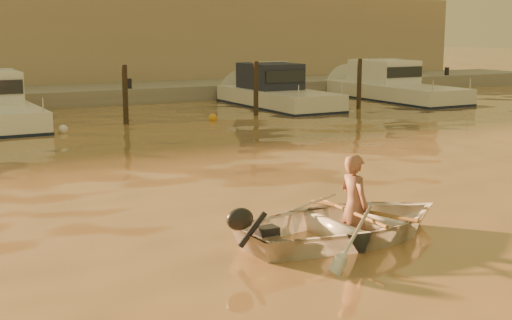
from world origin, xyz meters
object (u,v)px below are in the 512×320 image
person (354,206)px  moored_boat_4 (278,91)px  dinghy (349,223)px  moored_boat_5 (394,86)px  waterfront_building (43,44)px

person → moored_boat_4: (8.33, 16.65, 0.11)m
person → dinghy: bearing=90.0°
dinghy → moored_boat_5: size_ratio=0.43×
dinghy → moored_boat_4: (8.43, 16.65, 0.37)m
moored_boat_4 → waterfront_building: bearing=122.5°
person → moored_boat_4: moored_boat_4 is taller
moored_boat_4 → waterfront_building: size_ratio=0.16×
moored_boat_4 → moored_boat_5: (6.06, 0.00, 0.00)m
moored_boat_4 → person: bearing=-116.6°
dinghy → person: (0.10, 0.00, 0.26)m
moored_boat_5 → waterfront_building: bearing=139.9°
person → waterfront_building: (1.31, 27.65, 1.89)m
dinghy → moored_boat_4: moored_boat_4 is taller
moored_boat_4 → waterfront_building: 13.17m
dinghy → moored_boat_5: bearing=-43.4°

